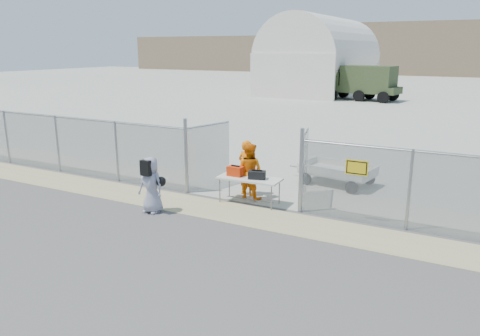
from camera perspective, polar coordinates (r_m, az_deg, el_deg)
The scene contains 13 objects.
ground at distance 13.12m, azimuth -4.13°, elevation -6.59°, with size 160.00×160.00×0.00m, color #4A4747.
tarmac_inside at distance 52.97m, azimuth 20.99°, elevation 8.44°, with size 160.00×80.00×0.01m, color #ABAB9A.
dirt_strip at distance 13.92m, azimuth -1.94°, elevation -5.27°, with size 44.00×1.60×0.01m, color tan.
chain_link_fence at distance 14.44m, azimuth 0.00°, elevation 0.00°, with size 40.00×0.20×2.20m, color gray, non-canonical shape.
quonset_hangar at distance 53.00m, azimuth 10.05°, elevation 13.50°, with size 9.00×18.00×8.00m, color silver, non-canonical shape.
folding_table at distance 14.49m, azimuth 1.15°, elevation -2.77°, with size 1.95×0.81×0.83m, color silver, non-canonical shape.
orange_bag at distance 14.56m, azimuth -0.55°, elevation -0.37°, with size 0.48×0.32×0.30m, color red.
black_duffel at distance 14.23m, azimuth 2.07°, elevation -0.85°, with size 0.51×0.30×0.25m, color black.
security_worker_left at distance 15.18m, azimuth 0.85°, elevation 0.01°, with size 0.67×0.44×1.83m, color orange.
security_worker_right at distance 14.83m, azimuth 1.14°, elevation -0.38°, with size 0.88×0.69×1.81m, color orange.
visitor at distance 13.85m, azimuth -10.78°, elevation -2.04°, with size 0.82×0.53×1.67m, color #908FA1.
utility_trailer at distance 16.82m, azimuth 11.78°, elevation -0.71°, with size 3.22×1.66×0.78m, color silver, non-canonical shape.
military_truck at distance 44.78m, azimuth 14.77°, elevation 9.98°, with size 6.56×2.42×3.13m, color #374424, non-canonical shape.
Camera 1 is at (6.56, -10.35, 4.71)m, focal length 35.00 mm.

